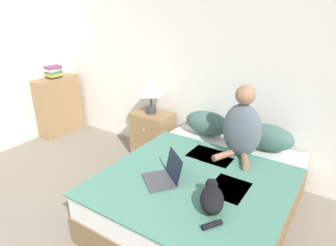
% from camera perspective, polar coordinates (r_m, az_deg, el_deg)
% --- Properties ---
extents(wall_back, '(6.08, 0.05, 2.55)m').
position_cam_1_polar(wall_back, '(3.82, 7.00, 10.27)').
color(wall_back, white).
rests_on(wall_back, ground_plane).
extents(bed, '(1.68, 1.99, 0.52)m').
position_cam_1_polar(bed, '(3.12, 6.45, -13.31)').
color(bed, brown).
rests_on(bed, ground_plane).
extents(pillow_near, '(0.58, 0.30, 0.29)m').
position_cam_1_polar(pillow_near, '(3.71, 7.51, 0.00)').
color(pillow_near, '#42665B').
rests_on(pillow_near, bed).
extents(pillow_far, '(0.58, 0.30, 0.29)m').
position_cam_1_polar(pillow_far, '(3.49, 18.39, -2.53)').
color(pillow_far, '#42665B').
rests_on(pillow_far, bed).
extents(person_sitting, '(0.41, 0.41, 0.78)m').
position_cam_1_polar(person_sitting, '(3.18, 13.90, -0.79)').
color(person_sitting, slate).
rests_on(person_sitting, bed).
extents(cat_tabby, '(0.31, 0.46, 0.19)m').
position_cam_1_polar(cat_tabby, '(2.46, 8.35, -14.03)').
color(cat_tabby, black).
rests_on(cat_tabby, bed).
extents(laptop_open, '(0.43, 0.43, 0.26)m').
position_cam_1_polar(laptop_open, '(2.79, -0.76, -9.97)').
color(laptop_open, '#424247').
rests_on(laptop_open, bed).
extents(nightstand, '(0.52, 0.41, 0.63)m').
position_cam_1_polar(nightstand, '(4.22, -2.95, -2.15)').
color(nightstand, '#937047').
rests_on(nightstand, ground_plane).
extents(table_lamp, '(0.34, 0.34, 0.46)m').
position_cam_1_polar(table_lamp, '(4.00, -3.29, 6.41)').
color(table_lamp, '#38383D').
rests_on(table_lamp, nightstand).
extents(bookshelf, '(0.26, 0.71, 0.93)m').
position_cam_1_polar(bookshelf, '(5.21, -20.07, 3.12)').
color(bookshelf, '#99754C').
rests_on(bookshelf, ground_plane).
extents(book_stack_top, '(0.21, 0.24, 0.19)m').
position_cam_1_polar(book_stack_top, '(5.07, -20.95, 9.09)').
color(book_stack_top, '#2D2D33').
rests_on(book_stack_top, bookshelf).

